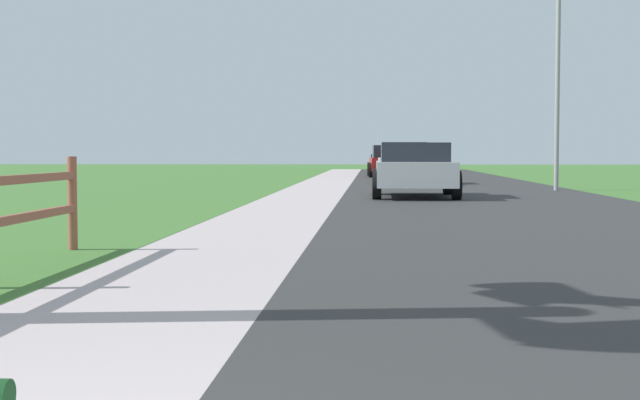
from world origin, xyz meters
name	(u,v)px	position (x,y,z in m)	size (l,w,h in m)	color
ground_plane	(346,191)	(0.00, 25.00, 0.00)	(120.00, 120.00, 0.00)	#3E6D2D
road_asphalt	(459,189)	(3.50, 27.00, 0.00)	(7.00, 66.00, 0.01)	#2E2E2E
curb_concrete	(254,188)	(-3.00, 27.00, 0.00)	(6.00, 66.00, 0.01)	#B1A2A2
grass_verge	(207,188)	(-4.50, 27.00, 0.01)	(5.00, 66.00, 0.00)	#3E6D2D
parked_suv_silver	(414,169)	(1.87, 21.84, 0.73)	(2.16, 4.36, 1.40)	#B7BABF
parked_car_white	(403,163)	(1.92, 31.85, 0.77)	(2.05, 4.52, 1.52)	white
parked_car_red	(391,161)	(1.63, 41.45, 0.76)	(2.24, 4.46, 1.49)	maroon
parked_car_black	(387,159)	(1.61, 51.06, 0.78)	(2.06, 4.63, 1.56)	black
street_lamp	(561,46)	(6.45, 26.06, 4.34)	(1.17, 0.20, 7.44)	gray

